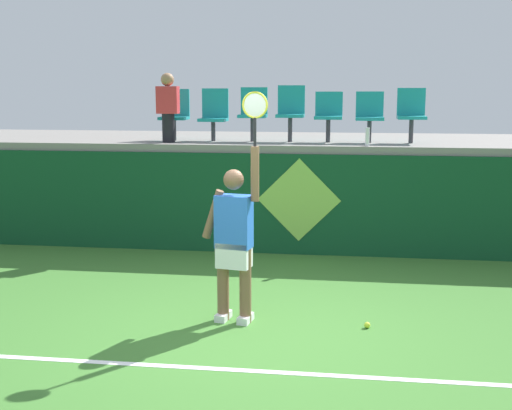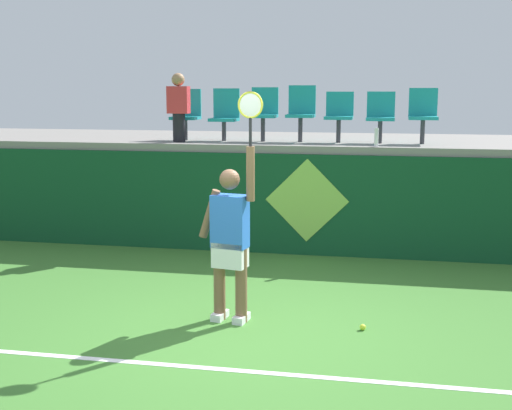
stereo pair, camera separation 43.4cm
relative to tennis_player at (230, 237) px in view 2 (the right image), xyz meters
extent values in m
plane|color=#3D752D|center=(0.25, -0.44, -0.94)|extent=(40.00, 40.00, 0.00)
cube|color=#0F4223|center=(0.25, 3.17, -0.17)|extent=(13.70, 0.20, 1.55)
cube|color=gray|center=(0.25, 4.65, 0.66)|extent=(13.70, 3.05, 0.12)
cube|color=white|center=(0.25, -1.30, -0.94)|extent=(12.33, 0.08, 0.01)
cube|color=white|center=(-0.13, 0.02, -0.90)|extent=(0.16, 0.28, 0.08)
cube|color=white|center=(0.12, -0.02, -0.90)|extent=(0.16, 0.28, 0.08)
cylinder|color=brown|center=(-0.13, 0.02, -0.53)|extent=(0.13, 0.13, 0.83)
cylinder|color=brown|center=(0.12, -0.02, -0.53)|extent=(0.13, 0.13, 0.83)
cube|color=white|center=(-0.01, 0.00, -0.19)|extent=(0.39, 0.28, 0.28)
cube|color=blue|center=(-0.01, 0.00, 0.17)|extent=(0.41, 0.28, 0.58)
sphere|color=brown|center=(-0.01, 0.00, 0.63)|extent=(0.22, 0.22, 0.22)
cylinder|color=brown|center=(-0.24, 0.04, 0.24)|extent=(0.27, 0.13, 0.55)
cylinder|color=brown|center=(0.23, -0.04, 0.70)|extent=(0.09, 0.09, 0.58)
cylinder|color=black|center=(0.23, -0.04, 1.14)|extent=(0.03, 0.03, 0.30)
torus|color=gold|center=(0.23, -0.04, 1.42)|extent=(0.28, 0.07, 0.28)
ellipsoid|color=silver|center=(0.23, -0.04, 1.42)|extent=(0.24, 0.06, 0.24)
sphere|color=#D1E533|center=(1.45, -0.03, -0.91)|extent=(0.07, 0.07, 0.07)
cylinder|color=white|center=(1.47, 3.23, 0.86)|extent=(0.06, 0.06, 0.28)
cylinder|color=#38383D|center=(-1.66, 3.87, 0.89)|extent=(0.07, 0.07, 0.34)
cube|color=teal|center=(-1.66, 3.87, 1.09)|extent=(0.44, 0.42, 0.05)
cube|color=teal|center=(-1.66, 4.06, 1.34)|extent=(0.44, 0.04, 0.45)
cylinder|color=#38383D|center=(-1.01, 3.87, 0.88)|extent=(0.07, 0.07, 0.32)
cube|color=teal|center=(-1.01, 3.87, 1.07)|extent=(0.44, 0.42, 0.05)
cube|color=teal|center=(-1.01, 4.06, 1.33)|extent=(0.44, 0.04, 0.48)
cylinder|color=#38383D|center=(-0.35, 3.87, 0.92)|extent=(0.07, 0.07, 0.39)
cube|color=teal|center=(-0.35, 3.87, 1.13)|extent=(0.44, 0.42, 0.05)
cube|color=teal|center=(-0.35, 4.06, 1.38)|extent=(0.44, 0.04, 0.43)
cylinder|color=#38383D|center=(0.26, 3.87, 0.92)|extent=(0.07, 0.07, 0.39)
cube|color=teal|center=(0.26, 3.87, 1.14)|extent=(0.44, 0.42, 0.05)
cube|color=teal|center=(0.26, 4.06, 1.40)|extent=(0.44, 0.04, 0.46)
cylinder|color=#38383D|center=(0.87, 3.87, 0.91)|extent=(0.07, 0.07, 0.37)
cube|color=teal|center=(0.87, 3.87, 1.12)|extent=(0.44, 0.42, 0.05)
cube|color=teal|center=(0.87, 4.06, 1.33)|extent=(0.44, 0.04, 0.38)
cylinder|color=#38383D|center=(1.52, 3.87, 0.90)|extent=(0.07, 0.07, 0.36)
cube|color=teal|center=(1.52, 3.87, 1.10)|extent=(0.44, 0.42, 0.05)
cube|color=teal|center=(1.52, 4.06, 1.33)|extent=(0.44, 0.04, 0.40)
cylinder|color=#38383D|center=(2.17, 3.87, 0.91)|extent=(0.07, 0.07, 0.38)
cube|color=teal|center=(2.17, 3.87, 1.13)|extent=(0.44, 0.42, 0.05)
cube|color=teal|center=(2.17, 4.06, 1.37)|extent=(0.44, 0.04, 0.43)
cylinder|color=black|center=(-1.66, 3.52, 0.95)|extent=(0.20, 0.20, 0.46)
cube|color=red|center=(-1.66, 3.52, 1.39)|extent=(0.34, 0.20, 0.43)
sphere|color=#A87A56|center=(-1.66, 3.52, 1.71)|extent=(0.21, 0.21, 0.21)
cube|color=#0F4223|center=(0.47, 3.07, -0.94)|extent=(0.90, 0.01, 0.00)
plane|color=#8CC64C|center=(0.47, 3.06, -0.09)|extent=(1.27, 0.00, 1.27)
camera|label=1|loc=(1.21, -7.05, 1.62)|focal=47.49mm
camera|label=2|loc=(1.64, -6.97, 1.62)|focal=47.49mm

